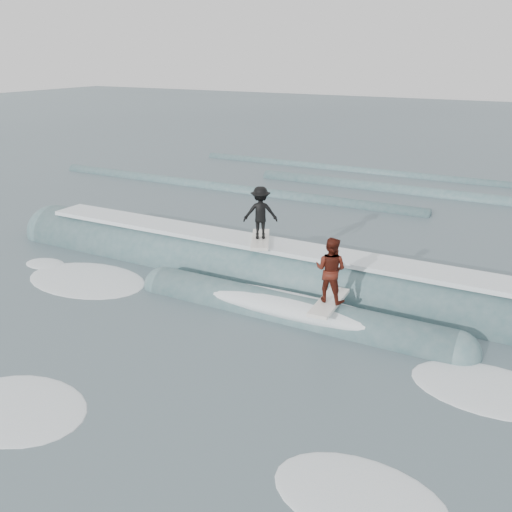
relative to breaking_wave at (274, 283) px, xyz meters
The scene contains 6 objects.
ground 3.63m from the breaking_wave, 94.64° to the right, with size 160.00×160.00×0.00m, color #384752.
breaking_wave is the anchor object (origin of this frame).
surfer_black 2.21m from the breaking_wave, 152.24° to the left, with size 1.38×2.04×1.80m.
surfer_red 3.52m from the breaking_wave, 35.15° to the right, with size 0.88×2.03×1.89m.
whitewater 4.82m from the breaking_wave, 96.65° to the right, with size 17.11×8.18×0.10m.
far_swells 14.20m from the breaking_wave, 98.93° to the left, with size 33.57×8.65×0.80m.
Camera 1 is at (7.93, -11.45, 7.08)m, focal length 40.00 mm.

